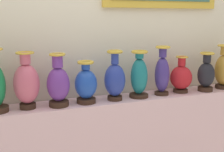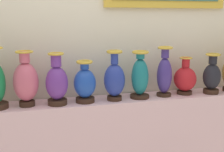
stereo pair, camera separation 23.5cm
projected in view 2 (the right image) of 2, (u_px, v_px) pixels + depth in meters
The scene contains 9 objects.
back_wall at pixel (107, 49), 2.51m from camera, with size 4.58×0.14×2.66m.
vase_rose at pixel (26, 81), 2.16m from camera, with size 0.18×0.18×0.41m.
vase_violet at pixel (57, 83), 2.20m from camera, with size 0.17×0.17×0.39m.
vase_sapphire at pixel (85, 83), 2.27m from camera, with size 0.17×0.17×0.32m.
vase_cobalt at pixel (114, 79), 2.32m from camera, with size 0.16×0.16×0.39m.
vase_teal at pixel (140, 77), 2.39m from camera, with size 0.15×0.15×0.38m.
vase_indigo at pixel (164, 74), 2.44m from camera, with size 0.12×0.12×0.41m.
vase_crimson at pixel (185, 79), 2.52m from camera, with size 0.19×0.19×0.32m.
vase_onyx at pixel (212, 76), 2.53m from camera, with size 0.15×0.15×0.34m.
Camera 2 is at (-0.61, -2.22, 1.61)m, focal length 47.92 mm.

